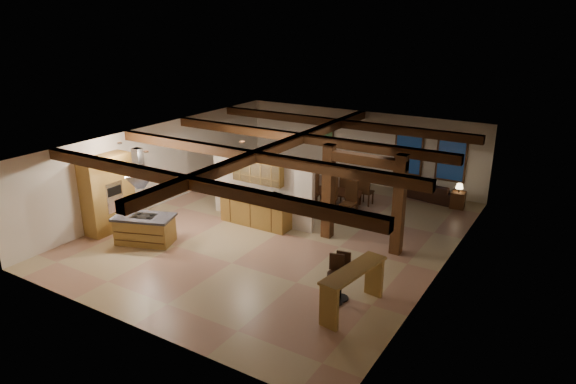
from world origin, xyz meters
The scene contains 22 objects.
ground centered at (0.00, 0.00, 0.00)m, with size 12.00×12.00×0.00m, color tan.
room_walls centered at (0.00, 0.00, 1.78)m, with size 12.00×12.00×12.00m.
ceiling_beams centered at (0.00, 0.00, 2.76)m, with size 10.00×12.00×0.28m.
timber_posts centered at (2.50, 0.50, 1.76)m, with size 2.50×0.30×2.90m.
partition_wall centered at (-1.00, 0.50, 1.10)m, with size 3.80×0.18×2.20m, color beige.
pantry_cabinet centered at (-4.67, -2.60, 1.20)m, with size 0.67×1.60×2.40m.
back_counter centered at (-1.00, 0.11, 0.48)m, with size 2.50×0.66×0.94m.
upper_display_cabinet centered at (-1.00, 0.31, 1.85)m, with size 1.80×0.36×0.95m.
range_hood centered at (-3.01, -2.74, 1.78)m, with size 1.10×1.10×1.40m.
back_windows centered at (2.80, 5.93, 1.50)m, with size 2.70×0.07×1.70m.
framed_art centered at (-1.50, 5.94, 1.70)m, with size 0.65×0.05×0.85m.
recessed_cans centered at (-2.53, -1.93, 2.87)m, with size 3.16×2.46×0.03m.
kitchen_island centered at (-3.01, -2.74, 0.43)m, with size 1.95×1.46×0.86m.
dining_table centered at (0.55, 2.98, 0.28)m, with size 1.61×0.90×0.57m, color #3B1D0E.
sofa centered at (3.04, 5.50, 0.32)m, with size 2.20×0.86×0.64m, color black.
microwave centered at (-0.22, 0.11, 1.07)m, with size 0.46×0.31×0.25m, color #B0B0B5.
bar_counter centered at (3.82, -2.91, 0.72)m, with size 0.82×2.08×1.06m.
side_table centered at (4.18, 5.09, 0.29)m, with size 0.47×0.47×0.58m, color #37200D.
table_lamp centered at (4.18, 5.09, 0.80)m, with size 0.26×0.26×0.30m.
bar_stool_a centered at (3.36, -2.56, 0.59)m, with size 0.41×0.42×1.17m.
bar_stool_b centered at (3.30, -2.79, 0.60)m, with size 0.43×0.44×1.19m.
dining_chairs centered at (0.55, 2.98, 0.64)m, with size 1.94×1.94×1.26m.
Camera 1 is at (7.94, -12.45, 6.46)m, focal length 32.00 mm.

